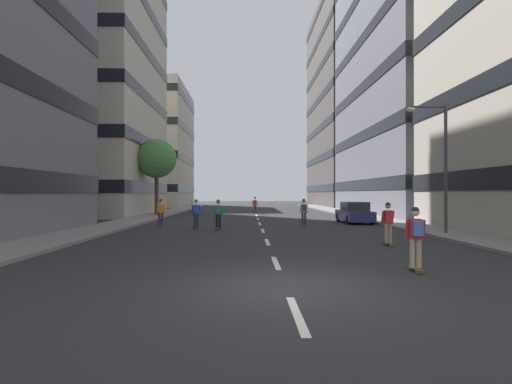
# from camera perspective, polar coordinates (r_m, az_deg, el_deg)

# --- Properties ---
(ground_plane) EXTENTS (140.06, 140.06, 0.00)m
(ground_plane) POSITION_cam_1_polar(r_m,az_deg,el_deg) (32.18, 0.26, -4.00)
(ground_plane) COLOR #28282B
(sidewalk_left) EXTENTS (2.79, 64.19, 0.14)m
(sidewalk_left) POSITION_cam_1_polar(r_m,az_deg,el_deg) (36.11, -15.11, -3.47)
(sidewalk_left) COLOR gray
(sidewalk_left) RESTS_ON ground_plane
(sidewalk_right) EXTENTS (2.79, 64.19, 0.14)m
(sidewalk_right) POSITION_cam_1_polar(r_m,az_deg,el_deg) (36.57, 15.18, -3.43)
(sidewalk_right) COLOR gray
(sidewalk_right) RESTS_ON ground_plane
(lane_markings) EXTENTS (0.16, 52.20, 0.01)m
(lane_markings) POSITION_cam_1_polar(r_m,az_deg,el_deg) (31.83, 0.28, -4.04)
(lane_markings) COLOR silver
(lane_markings) RESTS_ON ground_plane
(building_left_mid) EXTENTS (14.56, 16.41, 36.08)m
(building_left_mid) POSITION_cam_1_polar(r_m,az_deg,el_deg) (45.77, -24.95, 20.28)
(building_left_mid) COLOR #BCB29E
(building_left_mid) RESTS_ON ground_plane
(building_left_far) EXTENTS (14.56, 16.83, 19.31)m
(building_left_far) POSITION_cam_1_polar(r_m,az_deg,el_deg) (65.91, -16.55, 6.46)
(building_left_far) COLOR #BCB29E
(building_left_far) RESTS_ON ground_plane
(building_right_mid) EXTENTS (14.56, 22.75, 34.83)m
(building_right_mid) POSITION_cam_1_polar(r_m,az_deg,el_deg) (46.25, 24.45, 19.23)
(building_right_mid) COLOR slate
(building_right_mid) RESTS_ON ground_plane
(building_right_far) EXTENTS (14.56, 23.39, 34.02)m
(building_right_far) POSITION_cam_1_polar(r_m,az_deg,el_deg) (67.63, 15.40, 12.61)
(building_right_far) COLOR #4C4744
(building_right_far) RESTS_ON ground_plane
(parked_car_near) EXTENTS (1.82, 4.40, 1.52)m
(parked_car_near) POSITION_cam_1_polar(r_m,az_deg,el_deg) (28.58, 14.48, -3.08)
(parked_car_near) COLOR navy
(parked_car_near) RESTS_ON ground_plane
(street_tree_near) EXTENTS (3.72, 3.72, 7.16)m
(street_tree_near) POSITION_cam_1_polar(r_m,az_deg,el_deg) (37.45, -14.63, 4.83)
(street_tree_near) COLOR #4C3823
(street_tree_near) RESTS_ON sidewalk_left
(streetlamp_right) EXTENTS (2.13, 0.30, 6.50)m
(streetlamp_right) POSITION_cam_1_polar(r_m,az_deg,el_deg) (21.54, 25.62, 5.13)
(streetlamp_right) COLOR #3F3F44
(streetlamp_right) RESTS_ON sidewalk_right
(skater_0) EXTENTS (0.56, 0.92, 1.78)m
(skater_0) POSITION_cam_1_polar(r_m,az_deg,el_deg) (22.58, -5.68, -3.06)
(skater_0) COLOR brown
(skater_0) RESTS_ON ground_plane
(skater_1) EXTENTS (0.56, 0.92, 1.78)m
(skater_1) POSITION_cam_1_polar(r_m,az_deg,el_deg) (11.44, 22.77, -5.88)
(skater_1) COLOR brown
(skater_1) RESTS_ON ground_plane
(skater_2) EXTENTS (0.54, 0.91, 1.78)m
(skater_2) POSITION_cam_1_polar(r_m,az_deg,el_deg) (25.35, 7.17, -2.74)
(skater_2) COLOR brown
(skater_2) RESTS_ON ground_plane
(skater_3) EXTENTS (0.57, 0.92, 1.78)m
(skater_3) POSITION_cam_1_polar(r_m,az_deg,el_deg) (25.43, -14.06, -2.80)
(skater_3) COLOR brown
(skater_3) RESTS_ON ground_plane
(skater_4) EXTENTS (0.54, 0.90, 1.78)m
(skater_4) POSITION_cam_1_polar(r_m,az_deg,el_deg) (39.43, -0.17, -1.82)
(skater_4) COLOR brown
(skater_4) RESTS_ON ground_plane
(skater_5) EXTENTS (0.55, 0.92, 1.78)m
(skater_5) POSITION_cam_1_polar(r_m,az_deg,el_deg) (16.69, 19.14, -4.18)
(skater_5) COLOR brown
(skater_5) RESTS_ON ground_plane
(skater_6) EXTENTS (0.57, 0.92, 1.78)m
(skater_6) POSITION_cam_1_polar(r_m,az_deg,el_deg) (23.47, -8.94, -3.02)
(skater_6) COLOR brown
(skater_6) RESTS_ON ground_plane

